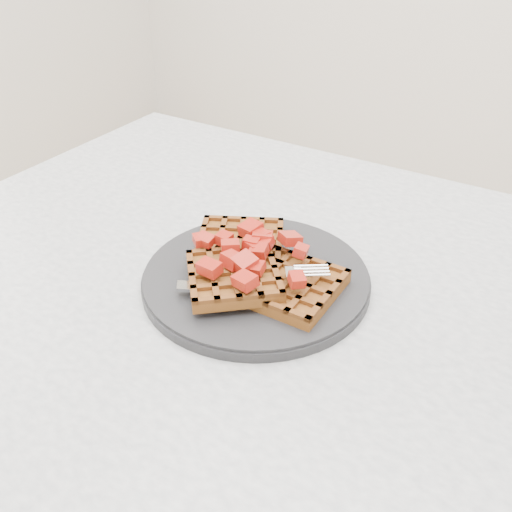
{
  "coord_description": "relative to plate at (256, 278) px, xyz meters",
  "views": [
    {
      "loc": [
        0.18,
        -0.47,
        1.16
      ],
      "look_at": [
        -0.1,
        -0.0,
        0.79
      ],
      "focal_mm": 40.0,
      "sensor_mm": 36.0,
      "label": 1
    }
  ],
  "objects": [
    {
      "name": "plate",
      "position": [
        0.0,
        0.0,
        0.0
      ],
      "size": [
        0.27,
        0.27,
        0.02
      ],
      "primitive_type": "cylinder",
      "color": "black",
      "rests_on": "table"
    },
    {
      "name": "waffles",
      "position": [
        0.0,
        -0.0,
        0.02
      ],
      "size": [
        0.22,
        0.22,
        0.03
      ],
      "color": "brown",
      "rests_on": "plate"
    },
    {
      "name": "strawberry_pile",
      "position": [
        0.0,
        0.0,
        0.05
      ],
      "size": [
        0.15,
        0.15,
        0.02
      ],
      "primitive_type": null,
      "color": "#8A0801",
      "rests_on": "waffles"
    },
    {
      "name": "fork",
      "position": [
        0.03,
        -0.03,
        0.02
      ],
      "size": [
        0.16,
        0.12,
        0.02
      ],
      "primitive_type": null,
      "rotation": [
        0.0,
        0.0,
        -0.98
      ],
      "color": "silver",
      "rests_on": "plate"
    },
    {
      "name": "table",
      "position": [
        0.1,
        0.0,
        -0.12
      ],
      "size": [
        1.2,
        0.8,
        0.75
      ],
      "color": "silver",
      "rests_on": "ground"
    }
  ]
}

